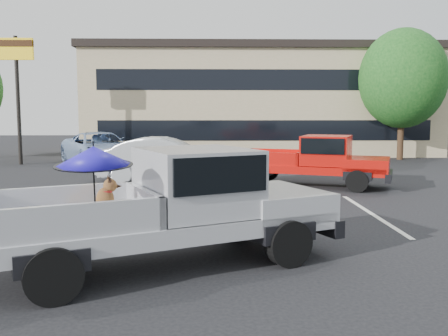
{
  "coord_description": "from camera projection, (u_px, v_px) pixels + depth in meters",
  "views": [
    {
      "loc": [
        -0.92,
        -9.87,
        2.46
      ],
      "look_at": [
        -0.65,
        0.55,
        1.3
      ],
      "focal_mm": 40.0,
      "sensor_mm": 36.0,
      "label": 1
    }
  ],
  "objects": [
    {
      "name": "motel_building",
      "position": [
        259.0,
        100.0,
        30.65
      ],
      "size": [
        20.4,
        8.4,
        6.3
      ],
      "color": "tan",
      "rests_on": "ground"
    },
    {
      "name": "blue_suv",
      "position": [
        100.0,
        149.0,
        23.41
      ],
      "size": [
        4.91,
        6.1,
        1.54
      ],
      "primitive_type": "imported",
      "rotation": [
        0.0,
        0.0,
        0.5
      ],
      "color": "#849EC4",
      "rests_on": "ground"
    },
    {
      "name": "silver_pickup",
      "position": [
        184.0,
        200.0,
        8.09
      ],
      "size": [
        5.99,
        4.16,
        2.06
      ],
      "rotation": [
        0.0,
        0.0,
        0.43
      ],
      "color": "black",
      "rests_on": "ground"
    },
    {
      "name": "red_pickup",
      "position": [
        321.0,
        159.0,
        16.56
      ],
      "size": [
        5.46,
        3.54,
        1.7
      ],
      "rotation": [
        0.0,
        0.0,
        -0.37
      ],
      "color": "black",
      "rests_on": "ground"
    },
    {
      "name": "stripe_left",
      "position": [
        125.0,
        215.0,
        12.01
      ],
      "size": [
        0.12,
        5.0,
        0.01
      ],
      "primitive_type": "cube",
      "color": "silver",
      "rests_on": "ground"
    },
    {
      "name": "silver_sedan",
      "position": [
        167.0,
        160.0,
        17.59
      ],
      "size": [
        4.92,
        1.98,
        1.59
      ],
      "primitive_type": "imported",
      "rotation": [
        0.0,
        0.0,
        1.51
      ],
      "color": "silver",
      "rests_on": "ground"
    },
    {
      "name": "motel_sign",
      "position": [
        17.0,
        65.0,
        23.24
      ],
      "size": [
        1.6,
        0.22,
        6.0
      ],
      "color": "black",
      "rests_on": "ground"
    },
    {
      "name": "stripe_right",
      "position": [
        372.0,
        214.0,
        12.17
      ],
      "size": [
        0.12,
        5.0,
        0.01
      ],
      "primitive_type": "cube",
      "color": "silver",
      "rests_on": "ground"
    },
    {
      "name": "ground",
      "position": [
        257.0,
        235.0,
        10.1
      ],
      "size": [
        90.0,
        90.0,
        0.0
      ],
      "primitive_type": "plane",
      "color": "black",
      "rests_on": "ground"
    },
    {
      "name": "tree_right",
      "position": [
        403.0,
        79.0,
        25.76
      ],
      "size": [
        4.46,
        4.46,
        6.78
      ],
      "color": "#332114",
      "rests_on": "ground"
    },
    {
      "name": "tree_back",
      "position": [
        314.0,
        83.0,
        33.61
      ],
      "size": [
        4.68,
        4.68,
        7.11
      ],
      "color": "#332114",
      "rests_on": "ground"
    }
  ]
}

